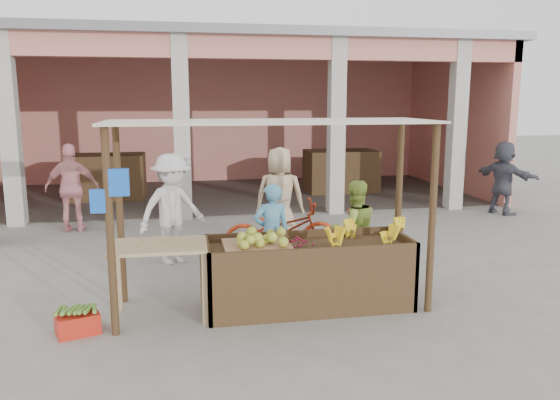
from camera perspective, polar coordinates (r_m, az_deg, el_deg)
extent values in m
plane|color=slate|center=(7.11, -1.09, -11.27)|extent=(60.00, 60.00, 0.00)
cube|color=tan|center=(17.96, -7.16, 8.37)|extent=(14.00, 0.20, 4.00)
cube|color=tan|center=(17.02, 17.60, 7.85)|extent=(0.20, 6.00, 4.00)
cube|color=tan|center=(12.27, -5.66, 15.64)|extent=(14.00, 0.30, 0.50)
cube|color=slate|center=(15.13, -6.65, 15.96)|extent=(14.40, 6.40, 0.20)
cube|color=#B6B2A7|center=(12.66, -26.39, 6.52)|extent=(0.35, 0.35, 4.00)
cube|color=#B6B2A7|center=(12.19, -10.24, 7.32)|extent=(0.35, 0.35, 4.00)
cube|color=#B6B2A7|center=(12.70, 5.90, 7.55)|extent=(0.35, 0.35, 4.00)
cube|color=#B6B2A7|center=(13.85, 17.99, 7.34)|extent=(0.35, 0.35, 4.00)
cube|color=#4B331E|center=(15.28, -17.67, 2.32)|extent=(2.00, 1.20, 1.20)
cube|color=#4B331E|center=(15.83, 6.38, 3.02)|extent=(2.00, 1.20, 1.20)
cube|color=#4B331E|center=(7.07, 2.94, -7.97)|extent=(2.60, 0.95, 0.80)
cylinder|color=#4B331E|center=(6.29, -17.32, -3.44)|extent=(0.09, 0.09, 2.35)
cylinder|color=#4B331E|center=(6.94, 15.62, -2.07)|extent=(0.09, 0.09, 2.35)
cylinder|color=#4B331E|center=(7.31, -16.38, -1.48)|extent=(0.09, 0.09, 2.35)
cylinder|color=#4B331E|center=(7.87, 12.28, -0.46)|extent=(0.09, 0.09, 2.35)
cube|color=beige|center=(6.70, -0.85, 8.20)|extent=(4.00, 1.35, 0.03)
cube|color=blue|center=(6.17, -16.50, 1.79)|extent=(0.22, 0.08, 0.30)
cube|color=blue|center=(6.23, -18.42, -0.11)|extent=(0.18, 0.07, 0.26)
cube|color=#AC7C58|center=(6.83, -2.42, -4.86)|extent=(0.83, 0.72, 0.06)
ellipsoid|color=gold|center=(6.81, -2.43, -3.98)|extent=(0.71, 0.62, 0.15)
ellipsoid|color=maroon|center=(6.89, 1.81, -4.42)|extent=(0.41, 0.34, 0.13)
cube|color=tan|center=(6.72, -12.58, -4.70)|extent=(1.16, 0.79, 0.04)
cube|color=tan|center=(6.58, -17.11, -9.47)|extent=(0.06, 0.06, 0.89)
cube|color=tan|center=(6.54, -7.87, -9.22)|extent=(0.06, 0.06, 0.89)
cube|color=tan|center=(7.21, -16.53, -7.69)|extent=(0.06, 0.06, 0.89)
cube|color=tan|center=(7.17, -8.13, -7.45)|extent=(0.06, 0.06, 0.89)
cube|color=red|center=(6.78, -20.40, -12.00)|extent=(0.55, 0.47, 0.24)
ellipsoid|color=maroon|center=(12.79, 7.30, -0.19)|extent=(0.42, 0.42, 0.58)
ellipsoid|color=maroon|center=(12.94, 8.66, -0.10)|extent=(0.42, 0.42, 0.58)
ellipsoid|color=maroon|center=(13.11, 7.64, 0.07)|extent=(0.42, 0.42, 0.58)
imported|color=#569FC8|center=(7.89, -0.88, -3.14)|extent=(0.62, 0.48, 1.56)
imported|color=#9AB844|center=(8.08, 7.77, -2.88)|extent=(0.79, 0.50, 1.56)
imported|color=#A82E12|center=(8.98, 0.14, -3.12)|extent=(0.80, 2.05, 1.05)
imported|color=silver|center=(8.92, -11.23, -0.51)|extent=(1.39, 1.13, 1.93)
imported|color=pink|center=(11.68, -20.91, 1.48)|extent=(1.12, 0.60, 1.90)
imported|color=tan|center=(9.77, -0.02, 0.85)|extent=(1.10, 0.86, 2.00)
imported|color=#494B56|center=(13.63, 22.32, 2.36)|extent=(1.23, 1.79, 1.79)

